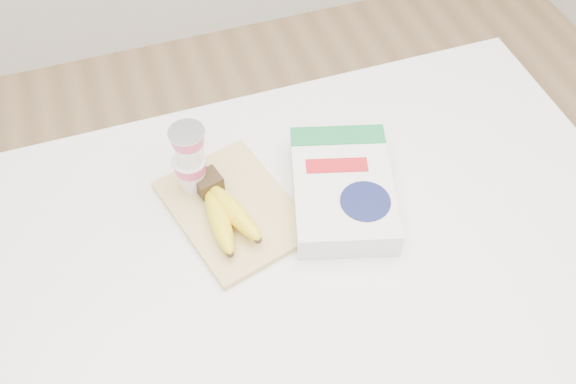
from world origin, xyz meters
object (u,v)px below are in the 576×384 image
object	(u,v)px
yogurt_stack	(190,158)
cereal_box	(343,189)
cutting_board	(234,209)
bananas	(224,211)
table	(292,379)

from	to	relation	value
yogurt_stack	cereal_box	distance (m)	0.29
cutting_board	cereal_box	distance (m)	0.21
yogurt_stack	cereal_box	size ratio (longest dim) A/B	0.49
bananas	cutting_board	bearing A→B (deg)	41.55
table	bananas	bearing A→B (deg)	123.25
table	cereal_box	bearing A→B (deg)	40.23
table	cutting_board	bearing A→B (deg)	113.21
cutting_board	cereal_box	xyz separation A→B (m)	(0.21, -0.04, 0.02)
cutting_board	bananas	distance (m)	0.04
table	bananas	distance (m)	0.57
bananas	yogurt_stack	bearing A→B (deg)	111.20
yogurt_stack	cereal_box	xyz separation A→B (m)	(0.26, -0.11, -0.07)
bananas	yogurt_stack	size ratio (longest dim) A/B	1.29
table	cutting_board	size ratio (longest dim) A/B	4.84
table	yogurt_stack	world-z (taller)	yogurt_stack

